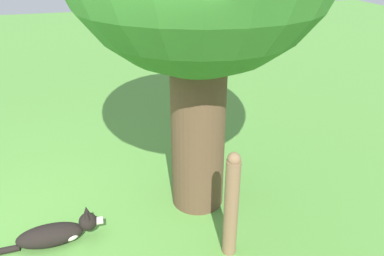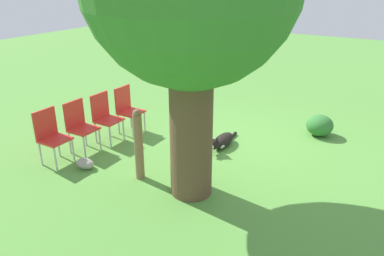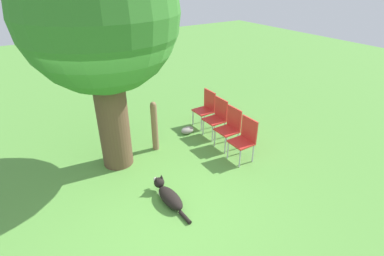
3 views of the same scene
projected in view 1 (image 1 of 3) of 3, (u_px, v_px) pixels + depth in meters
ground_plane at (77, 227)px, 4.12m from camera, size 30.00×30.00×0.00m
dog at (57, 233)px, 3.85m from camera, size 0.29×1.14×0.35m
fence_post at (231, 205)px, 3.54m from camera, size 0.14×0.14×1.15m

